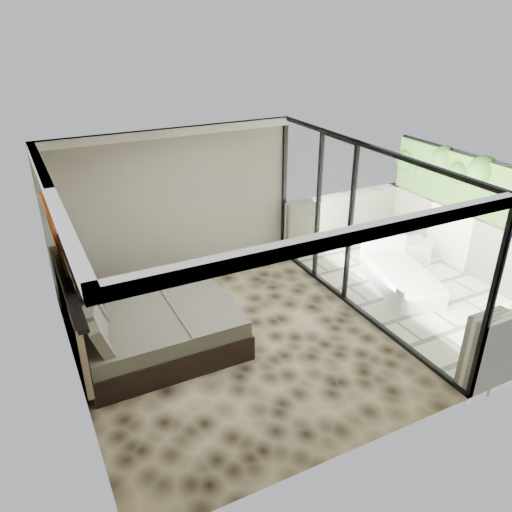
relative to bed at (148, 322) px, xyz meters
name	(u,v)px	position (x,y,z in m)	size (l,w,h in m)	color
floor	(235,343)	(1.15, -0.58, -0.38)	(5.00, 5.00, 0.00)	black
ceiling	(230,164)	(1.15, -0.58, 2.41)	(4.50, 5.00, 0.02)	silver
back_wall	(176,206)	(1.15, 1.91, 1.02)	(4.50, 0.02, 2.80)	gray
left_wall	(66,298)	(-1.09, -0.58, 1.02)	(0.02, 5.00, 2.80)	gray
glass_wall	(362,232)	(3.40, -0.58, 1.02)	(0.08, 5.00, 2.80)	white
terrace_slab	(420,291)	(4.90, -0.58, -0.44)	(3.00, 5.00, 0.12)	beige
parapet_far	(479,247)	(6.25, -0.58, 0.17)	(0.30, 5.00, 1.10)	beige
foliage_hedge	(491,191)	(6.25, -0.58, 1.27)	(0.36, 4.60, 1.10)	#477B26
picture_ledge	(68,286)	(-1.03, -0.48, 1.12)	(0.12, 2.20, 0.05)	black
bed	(148,322)	(0.00, 0.00, 0.00)	(2.34, 2.26, 1.30)	black
nightstand	(78,298)	(-0.81, 1.38, -0.10)	(0.55, 0.55, 0.55)	black
table_lamp	(71,262)	(-0.80, 1.42, 0.56)	(0.36, 0.36, 0.65)	black
abstract_canvas	(54,233)	(-1.04, 0.14, 1.60)	(0.04, 0.90, 0.90)	#AA170E
framed_print	(68,263)	(-0.99, -0.50, 1.45)	(0.03, 0.50, 0.60)	black
ottoman	(414,251)	(5.53, 0.30, -0.14)	(0.47, 0.47, 0.47)	silver
lounger	(399,276)	(4.57, -0.36, -0.16)	(1.30, 1.92, 0.69)	white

